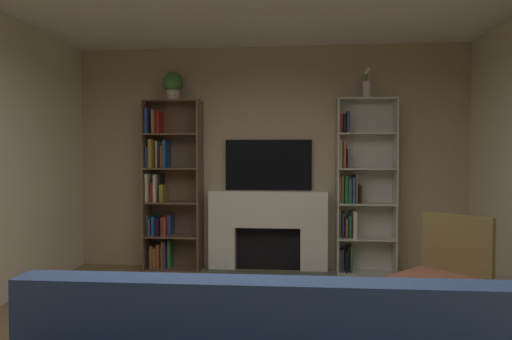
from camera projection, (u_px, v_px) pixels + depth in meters
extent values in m
cube|color=tan|center=(269.00, 158.00, 5.72)|extent=(5.09, 0.06, 2.84)
cube|color=white|center=(223.00, 248.00, 5.65)|extent=(0.33, 0.24, 0.56)
cube|color=white|center=(314.00, 250.00, 5.55)|extent=(0.33, 0.24, 0.56)
cube|color=white|center=(268.00, 209.00, 5.59)|extent=(1.48, 0.24, 0.45)
cube|color=black|center=(268.00, 247.00, 5.68)|extent=(0.81, 0.08, 0.56)
cube|color=#4F5C4C|center=(267.00, 275.00, 5.34)|extent=(1.58, 0.30, 0.03)
cube|color=black|center=(269.00, 165.00, 5.66)|extent=(1.10, 0.06, 0.64)
cube|color=brown|center=(147.00, 185.00, 5.67)|extent=(0.02, 0.34, 2.15)
cube|color=brown|center=(200.00, 186.00, 5.61)|extent=(0.02, 0.34, 2.15)
cube|color=brown|center=(176.00, 185.00, 5.80)|extent=(0.71, 0.02, 2.15)
cube|color=brown|center=(174.00, 269.00, 5.67)|extent=(0.68, 0.34, 0.02)
cube|color=black|center=(151.00, 258.00, 5.73)|extent=(0.03, 0.24, 0.23)
cube|color=#954E24|center=(154.00, 256.00, 5.72)|extent=(0.04, 0.25, 0.29)
cube|color=#955D39|center=(157.00, 257.00, 5.71)|extent=(0.04, 0.26, 0.26)
cube|color=#974A24|center=(160.00, 255.00, 5.71)|extent=(0.04, 0.25, 0.31)
cube|color=olive|center=(164.00, 253.00, 5.72)|extent=(0.03, 0.22, 0.35)
cube|color=#532D6F|center=(167.00, 254.00, 5.70)|extent=(0.03, 0.25, 0.34)
cube|color=#31743B|center=(171.00, 253.00, 5.72)|extent=(0.04, 0.20, 0.36)
cube|color=brown|center=(173.00, 236.00, 5.66)|extent=(0.68, 0.34, 0.02)
cube|color=#266B4F|center=(150.00, 225.00, 5.72)|extent=(0.02, 0.24, 0.25)
cube|color=#57306C|center=(152.00, 226.00, 5.69)|extent=(0.03, 0.28, 0.22)
cube|color=#185187|center=(156.00, 225.00, 5.70)|extent=(0.04, 0.27, 0.24)
cube|color=black|center=(160.00, 226.00, 5.68)|extent=(0.04, 0.29, 0.22)
cube|color=olive|center=(164.00, 225.00, 5.71)|extent=(0.03, 0.22, 0.23)
cube|color=#B2312C|center=(167.00, 225.00, 5.68)|extent=(0.03, 0.28, 0.24)
cube|color=navy|center=(171.00, 225.00, 5.70)|extent=(0.04, 0.23, 0.26)
cube|color=brown|center=(173.00, 202.00, 5.65)|extent=(0.68, 0.34, 0.02)
cube|color=beige|center=(150.00, 187.00, 5.68)|extent=(0.03, 0.28, 0.36)
cube|color=#AB241D|center=(154.00, 192.00, 5.70)|extent=(0.04, 0.23, 0.24)
cube|color=beige|center=(158.00, 188.00, 5.67)|extent=(0.03, 0.28, 0.35)
cube|color=black|center=(161.00, 188.00, 5.71)|extent=(0.02, 0.20, 0.35)
cube|color=olive|center=(164.00, 193.00, 5.67)|extent=(0.04, 0.28, 0.22)
cube|color=brown|center=(173.00, 168.00, 5.63)|extent=(0.68, 0.34, 0.02)
cube|color=#2B4D8F|center=(150.00, 157.00, 5.69)|extent=(0.03, 0.24, 0.27)
cube|color=olive|center=(153.00, 154.00, 5.66)|extent=(0.04, 0.28, 0.36)
cube|color=beige|center=(158.00, 155.00, 5.70)|extent=(0.03, 0.19, 0.34)
cube|color=black|center=(161.00, 159.00, 5.68)|extent=(0.03, 0.23, 0.23)
cube|color=brown|center=(164.00, 157.00, 5.66)|extent=(0.03, 0.26, 0.28)
cube|color=#224A87|center=(167.00, 154.00, 5.65)|extent=(0.04, 0.27, 0.34)
cube|color=brown|center=(173.00, 135.00, 5.62)|extent=(0.68, 0.34, 0.02)
cube|color=#2B3F96|center=(149.00, 122.00, 5.66)|extent=(0.04, 0.28, 0.31)
cube|color=black|center=(154.00, 124.00, 5.70)|extent=(0.03, 0.19, 0.26)
cube|color=#97673E|center=(156.00, 122.00, 5.65)|extent=(0.03, 0.28, 0.29)
cube|color=red|center=(160.00, 123.00, 5.68)|extent=(0.03, 0.21, 0.28)
cube|color=brown|center=(173.00, 101.00, 5.61)|extent=(0.68, 0.34, 0.02)
cube|color=beige|center=(337.00, 186.00, 5.48)|extent=(0.02, 0.29, 2.15)
cube|color=beige|center=(395.00, 187.00, 5.41)|extent=(0.02, 0.29, 2.15)
cube|color=beige|center=(364.00, 186.00, 5.58)|extent=(0.71, 0.02, 2.15)
cube|color=beige|center=(365.00, 273.00, 5.48)|extent=(0.68, 0.29, 0.02)
cube|color=#337739|center=(339.00, 260.00, 5.54)|extent=(0.03, 0.18, 0.26)
cube|color=#602A7C|center=(342.00, 260.00, 5.54)|extent=(0.03, 0.17, 0.27)
cube|color=black|center=(346.00, 261.00, 5.51)|extent=(0.02, 0.23, 0.26)
cube|color=black|center=(348.00, 259.00, 5.53)|extent=(0.02, 0.17, 0.29)
cube|color=#31673E|center=(351.00, 258.00, 5.52)|extent=(0.03, 0.19, 0.33)
cube|color=beige|center=(366.00, 239.00, 5.47)|extent=(0.68, 0.29, 0.02)
cube|color=brown|center=(340.00, 223.00, 5.52)|extent=(0.02, 0.19, 0.35)
cube|color=#204F93|center=(343.00, 225.00, 5.53)|extent=(0.02, 0.17, 0.31)
cube|color=brown|center=(346.00, 228.00, 5.50)|extent=(0.03, 0.22, 0.24)
cube|color=#246754|center=(349.00, 226.00, 5.51)|extent=(0.04, 0.18, 0.27)
cube|color=beige|center=(354.00, 224.00, 5.48)|extent=(0.04, 0.23, 0.33)
cube|color=beige|center=(366.00, 204.00, 5.45)|extent=(0.68, 0.29, 0.02)
cube|color=olive|center=(340.00, 190.00, 5.51)|extent=(0.02, 0.19, 0.32)
cube|color=olive|center=(342.00, 189.00, 5.51)|extent=(0.03, 0.17, 0.34)
cube|color=#267047|center=(346.00, 189.00, 5.49)|extent=(0.03, 0.21, 0.33)
cube|color=#2C6748|center=(349.00, 191.00, 5.50)|extent=(0.04, 0.19, 0.29)
cube|color=#2D538B|center=(353.00, 190.00, 5.47)|extent=(0.03, 0.23, 0.32)
cube|color=brown|center=(356.00, 189.00, 5.47)|extent=(0.02, 0.22, 0.35)
cube|color=black|center=(359.00, 194.00, 5.48)|extent=(0.03, 0.20, 0.23)
cube|color=beige|center=(366.00, 169.00, 5.44)|extent=(0.68, 0.29, 0.02)
cube|color=beige|center=(340.00, 154.00, 5.50)|extent=(0.04, 0.17, 0.35)
cube|color=#994A27|center=(344.00, 154.00, 5.47)|extent=(0.03, 0.23, 0.34)
cube|color=#623D71|center=(348.00, 158.00, 5.47)|extent=(0.02, 0.23, 0.24)
cube|color=beige|center=(366.00, 134.00, 5.43)|extent=(0.68, 0.29, 0.02)
cube|color=#A5302F|center=(340.00, 124.00, 5.49)|extent=(0.04, 0.17, 0.23)
cube|color=black|center=(344.00, 124.00, 5.48)|extent=(0.03, 0.17, 0.23)
cube|color=navy|center=(348.00, 123.00, 5.47)|extent=(0.03, 0.19, 0.26)
cube|color=beige|center=(367.00, 99.00, 5.41)|extent=(0.68, 0.29, 0.02)
cylinder|color=beige|center=(173.00, 96.00, 5.62)|extent=(0.17, 0.17, 0.13)
sphere|color=#45803A|center=(173.00, 82.00, 5.62)|extent=(0.26, 0.26, 0.26)
cylinder|color=beige|center=(367.00, 90.00, 5.40)|extent=(0.11, 0.11, 0.21)
cylinder|color=#4C7F3F|center=(365.00, 77.00, 5.41)|extent=(0.01, 0.01, 0.11)
sphere|color=white|center=(365.00, 72.00, 5.41)|extent=(0.05, 0.05, 0.05)
cylinder|color=#4C7F3F|center=(367.00, 75.00, 5.42)|extent=(0.01, 0.01, 0.15)
sphere|color=white|center=(367.00, 69.00, 5.42)|extent=(0.06, 0.06, 0.06)
cylinder|color=#4C7F3F|center=(367.00, 75.00, 5.40)|extent=(0.01, 0.01, 0.15)
sphere|color=white|center=(367.00, 69.00, 5.40)|extent=(0.05, 0.05, 0.05)
cylinder|color=brown|center=(490.00, 315.00, 3.48)|extent=(0.04, 0.04, 0.40)
cylinder|color=brown|center=(426.00, 297.00, 3.91)|extent=(0.04, 0.04, 0.40)
cylinder|color=brown|center=(454.00, 332.00, 3.14)|extent=(0.04, 0.04, 0.40)
cylinder|color=brown|center=(388.00, 310.00, 3.58)|extent=(0.04, 0.04, 0.40)
cube|color=#965541|center=(439.00, 283.00, 3.52)|extent=(0.84, 0.84, 0.08)
cube|color=brown|center=(439.00, 290.00, 3.52)|extent=(0.84, 0.84, 0.04)
cube|color=brown|center=(457.00, 248.00, 3.68)|extent=(0.45, 0.48, 0.56)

